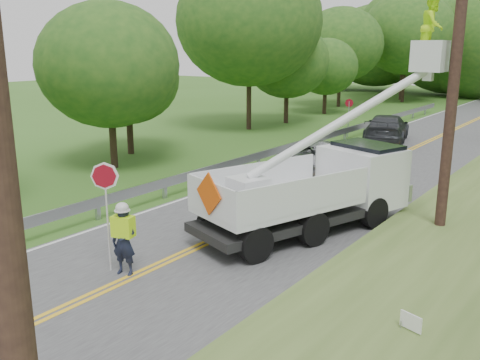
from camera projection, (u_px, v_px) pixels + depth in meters
The scene contains 10 objects.
ground at pixel (73, 305), 11.07m from camera, with size 140.00×140.00×0.00m, color #345E1C.
road at pixel (352, 176), 22.02m from camera, with size 7.20×96.00×0.03m.
guardrail at pixel (282, 150), 24.90m from camera, with size 0.18×48.00×0.77m.
treeline_left at pixel (330, 37), 40.59m from camera, with size 11.55×55.81×11.19m.
flagger at pixel (123, 236), 12.32m from camera, with size 1.06×0.57×2.70m.
bucket_truck at pixel (336, 177), 15.58m from camera, with size 5.12×7.12×6.66m.
suv_silver at pixel (320, 156), 22.46m from camera, with size 2.40×5.20×1.45m, color #BABCC2.
suv_darkgrey at pixel (387, 128), 29.78m from camera, with size 2.21×5.43×1.58m, color #33373B.
stop_sign_permanent at pixel (349, 112), 31.19m from camera, with size 0.46×0.22×2.33m.
yard_sign at pixel (411, 323), 9.45m from camera, with size 0.43×0.15×0.64m.
Camera 1 is at (8.81, -6.05, 5.30)m, focal length 39.15 mm.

